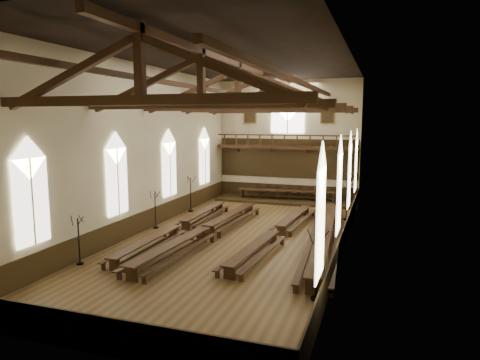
# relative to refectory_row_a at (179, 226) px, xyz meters

# --- Properties ---
(ground) EXTENTS (26.00, 26.00, 0.00)m
(ground) POSITION_rel_refectory_row_a_xyz_m (3.53, 0.41, -0.50)
(ground) COLOR brown
(ground) RESTS_ON ground
(room_walls) EXTENTS (26.00, 26.00, 26.00)m
(room_walls) POSITION_rel_refectory_row_a_xyz_m (3.53, 0.41, 5.96)
(room_walls) COLOR beige
(room_walls) RESTS_ON ground
(wainscot_band) EXTENTS (12.00, 26.00, 1.20)m
(wainscot_band) POSITION_rel_refectory_row_a_xyz_m (3.53, 0.41, 0.10)
(wainscot_band) COLOR #372710
(wainscot_band) RESTS_ON ground
(side_windows) EXTENTS (11.85, 19.80, 4.50)m
(side_windows) POSITION_rel_refectory_row_a_xyz_m (3.53, 0.41, 3.24)
(side_windows) COLOR white
(side_windows) RESTS_ON room_walls
(end_window) EXTENTS (2.80, 0.12, 3.80)m
(end_window) POSITION_rel_refectory_row_a_xyz_m (3.53, 13.31, 6.73)
(end_window) COLOR white
(end_window) RESTS_ON room_walls
(minstrels_gallery) EXTENTS (11.80, 1.24, 3.70)m
(minstrels_gallery) POSITION_rel_refectory_row_a_xyz_m (3.53, 13.07, 3.41)
(minstrels_gallery) COLOR #3D2913
(minstrels_gallery) RESTS_ON room_walls
(portraits) EXTENTS (7.75, 0.09, 1.45)m
(portraits) POSITION_rel_refectory_row_a_xyz_m (3.53, 13.31, 6.60)
(portraits) COLOR brown
(portraits) RESTS_ON room_walls
(roof_trusses) EXTENTS (11.70, 25.70, 2.80)m
(roof_trusses) POSITION_rel_refectory_row_a_xyz_m (3.53, 0.41, 7.72)
(roof_trusses) COLOR #3D2913
(roof_trusses) RESTS_ON room_walls
(refectory_row_a) EXTENTS (1.43, 13.76, 0.68)m
(refectory_row_a) POSITION_rel_refectory_row_a_xyz_m (0.00, 0.00, 0.00)
(refectory_row_a) COLOR #3D2913
(refectory_row_a) RESTS_ON ground
(refectory_row_b) EXTENTS (1.95, 14.56, 0.76)m
(refectory_row_b) POSITION_rel_refectory_row_a_xyz_m (1.91, -0.50, 0.06)
(refectory_row_b) COLOR #3D2913
(refectory_row_b) RESTS_ON ground
(refectory_row_c) EXTENTS (1.82, 13.81, 0.68)m
(refectory_row_c) POSITION_rel_refectory_row_a_xyz_m (5.77, 0.68, -0.00)
(refectory_row_c) COLOR #3D2913
(refectory_row_c) RESTS_ON ground
(refectory_row_d) EXTENTS (2.12, 14.97, 0.80)m
(refectory_row_d) POSITION_rel_refectory_row_a_xyz_m (8.42, 0.73, 0.09)
(refectory_row_d) COLOR #3D2913
(refectory_row_d) RESTS_ON ground
(dais) EXTENTS (11.40, 3.15, 0.21)m
(dais) POSITION_rel_refectory_row_a_xyz_m (3.85, 11.81, -0.39)
(dais) COLOR #372710
(dais) RESTS_ON ground
(high_table) EXTENTS (8.12, 1.57, 0.76)m
(high_table) POSITION_rel_refectory_row_a_xyz_m (3.85, 11.81, 0.35)
(high_table) COLOR #3D2913
(high_table) RESTS_ON dais
(high_chairs) EXTENTS (6.81, 0.52, 1.06)m
(high_chairs) POSITION_rel_refectory_row_a_xyz_m (3.85, 12.60, 0.29)
(high_chairs) COLOR #3D2913
(high_chairs) RESTS_ON dais
(candelabrum_left_near) EXTENTS (0.71, 0.67, 2.35)m
(candelabrum_left_near) POSITION_rel_refectory_row_a_xyz_m (-2.02, -6.32, 0.22)
(candelabrum_left_near) COLOR black
(candelabrum_left_near) RESTS_ON ground
(candelabrum_left_mid) EXTENTS (0.70, 0.70, 2.37)m
(candelabrum_left_mid) POSITION_rel_refectory_row_a_xyz_m (-2.02, 0.75, 0.23)
(candelabrum_left_mid) COLOR black
(candelabrum_left_mid) RESTS_ON ground
(candelabrum_left_far) EXTENTS (0.77, 0.79, 2.65)m
(candelabrum_left_far) POSITION_rel_refectory_row_a_xyz_m (-2.02, 5.89, 0.31)
(candelabrum_left_far) COLOR black
(candelabrum_left_far) RESTS_ON ground
(candelabrum_right_near) EXTENTS (0.83, 0.80, 2.75)m
(candelabrum_right_near) POSITION_rel_refectory_row_a_xyz_m (9.08, -6.77, 0.34)
(candelabrum_right_near) COLOR black
(candelabrum_right_near) RESTS_ON ground
(candelabrum_right_mid) EXTENTS (0.75, 0.82, 2.68)m
(candelabrum_right_mid) POSITION_rel_refectory_row_a_xyz_m (9.08, 0.97, 0.32)
(candelabrum_right_mid) COLOR black
(candelabrum_right_mid) RESTS_ON ground
(candelabrum_right_far) EXTENTS (0.78, 0.74, 2.59)m
(candelabrum_right_far) POSITION_rel_refectory_row_a_xyz_m (9.08, 6.81, 0.29)
(candelabrum_right_far) COLOR black
(candelabrum_right_far) RESTS_ON ground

